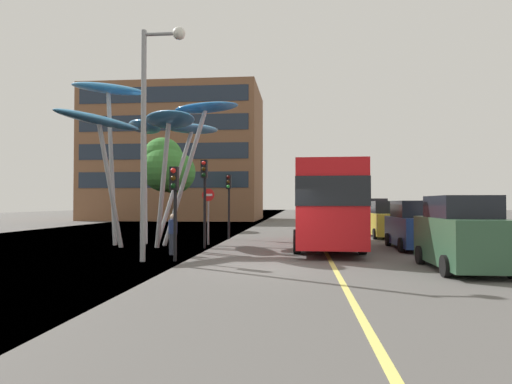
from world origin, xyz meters
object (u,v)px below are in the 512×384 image
Objects in this scene: car_parked_near at (461,235)px; red_bus at (326,201)px; traffic_light_kerb_near at (174,193)px; car_parked_far at (387,220)px; traffic_light_kerb_far at (204,185)px; traffic_light_island_mid at (229,192)px; leaf_sculpture at (152,124)px; car_side_street at (373,216)px; car_parked_mid at (416,226)px; no_entry_sign at (208,207)px; street_lamp at (153,113)px; pedestrian at (173,234)px.

red_bus is at bearing 117.86° from car_parked_near.
car_parked_far is at bearing 51.01° from traffic_light_kerb_near.
traffic_light_island_mid is at bearing 86.98° from traffic_light_kerb_far.
leaf_sculpture is 14.21m from car_parked_far.
traffic_light_island_mid is 0.86× the size of car_parked_near.
traffic_light_kerb_near is 19.91m from car_side_street.
red_bus is 7.18m from car_parked_far.
car_parked_mid is at bearing -90.07° from car_parked_far.
car_parked_mid is (9.33, 5.02, -1.38)m from traffic_light_kerb_near.
no_entry_sign is at bearing 172.41° from red_bus.
traffic_light_kerb_far is at bearing 79.81° from street_lamp.
car_parked_far is 0.99× the size of car_side_street.
pedestrian is at bearing -61.03° from leaf_sculpture.
traffic_light_kerb_far is 2.48× the size of pedestrian.
traffic_light_island_mid is at bearing 82.73° from pedestrian.
no_entry_sign reaches higher than car_side_street.
no_entry_sign is (0.51, 4.33, 1.00)m from pedestrian.
traffic_light_island_mid is 7.95m from pedestrian.
street_lamp is at bearing -120.25° from car_side_street.
car_side_street reaches higher than car_parked_far.
pedestrian is (-6.13, -3.58, -1.30)m from red_bus.
traffic_light_island_mid is 0.81× the size of car_parked_mid.
car_parked_near is at bearing -32.23° from traffic_light_kerb_far.
traffic_light_kerb_far is at bearing 147.77° from car_parked_near.
car_side_street is at bearing 43.45° from leaf_sculpture.
traffic_light_kerb_far is at bearing -168.69° from red_bus.
car_parked_mid is at bearing -27.34° from traffic_light_island_mid.
no_entry_sign is at bearing 96.07° from traffic_light_kerb_far.
car_parked_near is at bearing -18.11° from pedestrian.
traffic_light_kerb_near is 6.33m from no_entry_sign.
traffic_light_kerb_near reaches higher than car_parked_near.
car_parked_near is 1.00× the size of car_parked_far.
no_entry_sign is at bearing -130.83° from car_side_street.
car_side_street reaches higher than car_parked_near.
car_parked_mid is at bearing 17.01° from pedestrian.
traffic_light_kerb_near is at bearing -72.67° from pedestrian.
street_lamp is (-10.26, -17.59, 4.01)m from car_side_street.
car_parked_mid is 0.55× the size of street_lamp.
red_bus is 7.83m from traffic_light_kerb_near.
car_parked_far is at bearing 88.82° from car_parked_near.
car_parked_mid is 6.52m from car_parked_far.
traffic_light_kerb_near is 9.25m from car_parked_near.
leaf_sculpture reaches higher than car_side_street.
traffic_light_kerb_near is at bearing -151.72° from car_parked_mid.
traffic_light_island_mid is at bearing 152.66° from car_parked_mid.
car_side_street is (12.27, 11.62, -4.73)m from leaf_sculpture.
car_side_street is (4.01, 11.89, -1.01)m from red_bus.
leaf_sculpture reaches higher than car_parked_mid.
red_bus reaches higher than pedestrian.
car_side_street is 1.55× the size of no_entry_sign.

